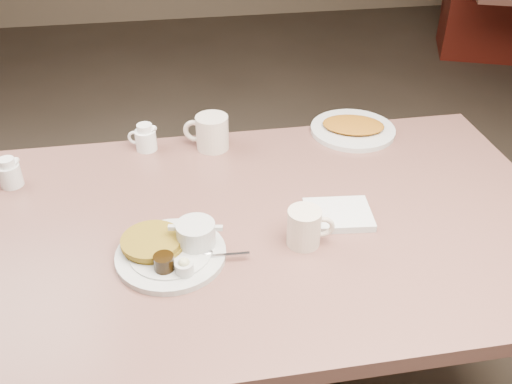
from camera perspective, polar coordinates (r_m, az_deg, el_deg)
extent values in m
cube|color=#84564C|center=(1.36, 0.14, -3.58)|extent=(1.50, 0.90, 0.04)
cylinder|color=black|center=(1.61, 0.12, -13.56)|extent=(0.14, 0.14, 0.69)
cylinder|color=#BBBCB8|center=(1.26, -8.67, -6.35)|extent=(0.29, 0.29, 0.01)
cylinder|color=#BBBCB8|center=(1.25, -8.71, -6.02)|extent=(0.21, 0.21, 0.00)
cylinder|color=olive|center=(1.27, -10.34, -5.19)|extent=(0.16, 0.16, 0.01)
cylinder|color=olive|center=(1.26, -10.63, -4.90)|extent=(0.16, 0.16, 0.01)
cylinder|color=#BBBCB8|center=(1.25, -6.16, -4.28)|extent=(0.10, 0.10, 0.05)
cube|color=#BBBCB8|center=(1.25, -8.53, -3.61)|extent=(0.02, 0.01, 0.01)
cube|color=#BBBCB8|center=(1.23, -3.87, -3.69)|extent=(0.02, 0.01, 0.01)
ellipsoid|color=silver|center=(1.25, -6.65, -3.70)|extent=(0.04, 0.04, 0.03)
ellipsoid|color=silver|center=(1.24, -5.65, -3.99)|extent=(0.04, 0.04, 0.02)
cylinder|color=black|center=(1.20, -9.37, -7.17)|extent=(0.05, 0.05, 0.04)
cylinder|color=#BBBCB8|center=(1.19, -7.32, -7.69)|extent=(0.05, 0.05, 0.03)
ellipsoid|color=#C4C592|center=(1.18, -7.37, -7.19)|extent=(0.03, 0.03, 0.02)
cube|color=#B3B2B6|center=(1.23, -2.90, -6.41)|extent=(0.10, 0.01, 0.00)
ellipsoid|color=#B3B2B6|center=(1.24, -5.11, -6.12)|extent=(0.03, 0.03, 0.01)
cylinder|color=beige|center=(1.26, 4.92, -3.61)|extent=(0.09, 0.09, 0.09)
cylinder|color=black|center=(1.24, 5.01, -2.16)|extent=(0.07, 0.07, 0.01)
torus|color=beige|center=(1.27, 6.84, -3.56)|extent=(0.06, 0.02, 0.05)
cube|color=silver|center=(1.37, 8.39, -2.29)|extent=(0.17, 0.14, 0.02)
cylinder|color=beige|center=(1.62, -4.48, 6.08)|extent=(0.12, 0.12, 0.10)
torus|color=beige|center=(1.64, -6.28, 6.21)|extent=(0.07, 0.04, 0.07)
cylinder|color=white|center=(1.60, -23.82, 1.56)|extent=(0.07, 0.07, 0.06)
cylinder|color=white|center=(1.58, -24.15, 2.78)|extent=(0.05, 0.05, 0.02)
cone|color=white|center=(1.58, -23.30, 2.83)|extent=(0.02, 0.02, 0.02)
cylinder|color=white|center=(1.65, -11.17, 5.22)|extent=(0.07, 0.07, 0.06)
cylinder|color=white|center=(1.63, -11.33, 6.45)|extent=(0.05, 0.05, 0.02)
cone|color=white|center=(1.63, -10.51, 6.28)|extent=(0.02, 0.02, 0.02)
torus|color=white|center=(1.66, -12.26, 5.44)|extent=(0.04, 0.02, 0.04)
cylinder|color=silver|center=(1.75, 9.85, 6.28)|extent=(0.32, 0.32, 0.01)
ellipsoid|color=#A16217|center=(1.74, 9.91, 6.78)|extent=(0.22, 0.18, 0.02)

